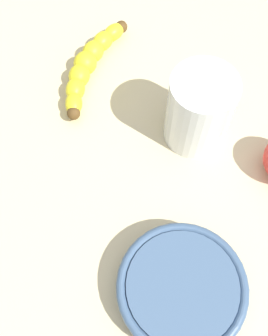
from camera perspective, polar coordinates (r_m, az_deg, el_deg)
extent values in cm
cube|color=beige|center=(59.61, -2.28, -0.93)|extent=(120.00, 120.00, 3.00)
ellipsoid|color=yellow|center=(70.73, -2.89, 18.56)|extent=(3.80, 4.58, 2.56)
ellipsoid|color=yellow|center=(69.51, -4.44, 17.38)|extent=(3.73, 4.47, 2.93)
ellipsoid|color=yellow|center=(68.20, -5.79, 16.02)|extent=(3.61, 4.18, 3.29)
ellipsoid|color=yellow|center=(66.80, -6.89, 14.47)|extent=(3.88, 4.13, 3.66)
ellipsoid|color=yellow|center=(65.35, -7.72, 12.77)|extent=(4.01, 4.50, 3.29)
ellipsoid|color=yellow|center=(63.87, -8.26, 10.94)|extent=(4.07, 4.68, 2.93)
ellipsoid|color=yellow|center=(62.38, -8.49, 9.00)|extent=(4.09, 4.66, 2.56)
sphere|color=#513819|center=(71.53, -1.78, 19.28)|extent=(2.01, 2.01, 2.01)
sphere|color=#513819|center=(61.41, -8.52, 7.64)|extent=(2.01, 2.01, 2.01)
cylinder|color=silver|center=(56.76, 9.14, 8.00)|extent=(9.06, 9.06, 11.91)
cylinder|color=#DD9DB1|center=(56.88, 9.12, 7.93)|extent=(8.56, 8.56, 11.14)
cylinder|color=#3D5675|center=(51.58, 6.66, -16.57)|extent=(13.44, 13.44, 4.17)
torus|color=#3D5675|center=(50.12, 6.85, -16.31)|extent=(15.80, 15.80, 1.20)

